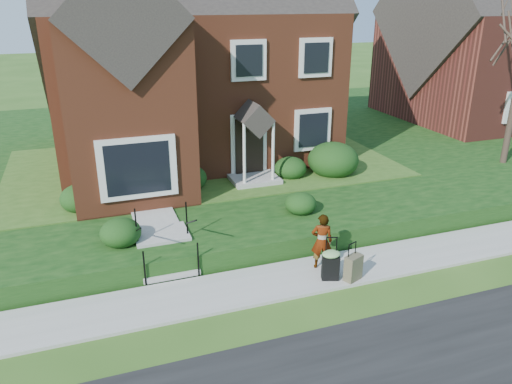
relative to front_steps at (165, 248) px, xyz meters
name	(u,v)px	position (x,y,z in m)	size (l,w,h in m)	color
ground	(281,282)	(2.50, -1.84, -0.47)	(120.00, 120.00, 0.00)	#2D5119
sidewalk	(281,281)	(2.50, -1.84, -0.43)	(60.00, 1.60, 0.08)	#9E9B93
terrace	(272,142)	(6.50, 9.06, -0.17)	(44.00, 20.00, 0.60)	black
walkway	(147,199)	(0.00, 3.16, 0.16)	(1.20, 6.00, 0.06)	#9E9B93
main_house	(182,33)	(2.29, 7.76, 4.79)	(10.40, 10.20, 9.40)	brown
neighbour_house	(496,24)	(18.50, 9.16, 4.77)	(9.40, 8.00, 9.20)	brown
front_steps	(165,248)	(0.00, 0.00, 0.00)	(1.40, 2.02, 1.50)	#9E9B93
foundation_shrubs	(260,173)	(3.71, 3.02, 0.63)	(10.09, 4.50, 1.27)	black
woman	(322,241)	(3.68, -1.63, 0.34)	(0.54, 0.35, 1.47)	#999999
suitcase_black	(331,263)	(3.64, -2.22, 0.03)	(0.56, 0.50, 1.11)	black
suitcase_olive	(353,268)	(4.15, -2.43, -0.07)	(0.51, 0.41, 0.97)	brown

